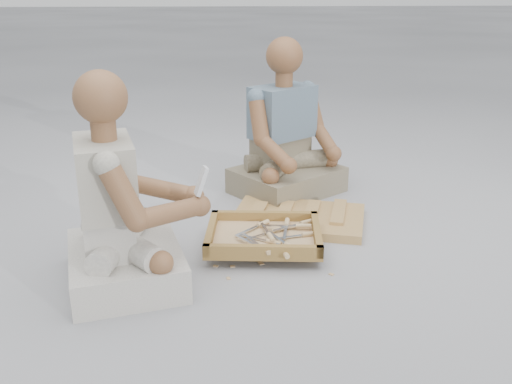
{
  "coord_description": "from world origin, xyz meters",
  "views": [
    {
      "loc": [
        -0.14,
        -2.04,
        1.12
      ],
      "look_at": [
        0.02,
        0.21,
        0.3
      ],
      "focal_mm": 40.0,
      "sensor_mm": 36.0,
      "label": 1
    }
  ],
  "objects": [
    {
      "name": "chisel_1",
      "position": [
        0.04,
        0.11,
        0.08
      ],
      "size": [
        0.15,
        0.19,
        0.02
      ],
      "rotation": [
        0.0,
        0.0,
        -0.93
      ],
      "color": "silver",
      "rests_on": "tool_tray"
    },
    {
      "name": "wood_chip_13",
      "position": [
        -0.16,
        0.12,
        0.0
      ],
      "size": [
        0.02,
        0.02,
        0.0
      ],
      "primitive_type": "cube",
      "rotation": [
        0.0,
        0.0,
        2.66
      ],
      "color": "tan",
      "rests_on": "ground"
    },
    {
      "name": "chisel_8",
      "position": [
        0.25,
        0.37,
        0.08
      ],
      "size": [
        0.2,
        0.12,
        0.02
      ],
      "rotation": [
        0.0,
        0.0,
        0.48
      ],
      "color": "silver",
      "rests_on": "tool_tray"
    },
    {
      "name": "chisel_5",
      "position": [
        0.08,
        0.2,
        0.07
      ],
      "size": [
        0.2,
        0.13,
        0.02
      ],
      "rotation": [
        0.0,
        0.0,
        -0.57
      ],
      "color": "silver",
      "rests_on": "tool_tray"
    },
    {
      "name": "wood_chip_2",
      "position": [
        0.03,
        0.15,
        0.0
      ],
      "size": [
        0.02,
        0.02,
        0.0
      ],
      "primitive_type": "cube",
      "rotation": [
        0.0,
        0.0,
        1.27
      ],
      "color": "tan",
      "rests_on": "ground"
    },
    {
      "name": "wood_chip_6",
      "position": [
        -0.09,
        0.11,
        0.0
      ],
      "size": [
        0.02,
        0.02,
        0.0
      ],
      "primitive_type": "cube",
      "rotation": [
        0.0,
        0.0,
        0.03
      ],
      "color": "tan",
      "rests_on": "ground"
    },
    {
      "name": "ground",
      "position": [
        0.0,
        0.0,
        0.0
      ],
      "size": [
        60.0,
        60.0,
        0.0
      ],
      "primitive_type": "plane",
      "color": "#A0A1A6",
      "rests_on": "ground"
    },
    {
      "name": "wood_chip_5",
      "position": [
        -0.13,
        0.61,
        0.0
      ],
      "size": [
        0.02,
        0.02,
        0.0
      ],
      "primitive_type": "cube",
      "rotation": [
        0.0,
        0.0,
        2.97
      ],
      "color": "tan",
      "rests_on": "ground"
    },
    {
      "name": "chisel_7",
      "position": [
        0.24,
        0.26,
        0.07
      ],
      "size": [
        0.22,
        0.07,
        0.02
      ],
      "rotation": [
        0.0,
        0.0,
        0.23
      ],
      "color": "silver",
      "rests_on": "tool_tray"
    },
    {
      "name": "wood_chip_11",
      "position": [
        0.2,
        0.19,
        0.0
      ],
      "size": [
        0.02,
        0.02,
        0.0
      ],
      "primitive_type": "cube",
      "rotation": [
        0.0,
        0.0,
        2.97
      ],
      "color": "tan",
      "rests_on": "ground"
    },
    {
      "name": "wood_chip_12",
      "position": [
        0.02,
        0.31,
        0.0
      ],
      "size": [
        0.02,
        0.02,
        0.0
      ],
      "primitive_type": "cube",
      "rotation": [
        0.0,
        0.0,
        2.79
      ],
      "color": "tan",
      "rests_on": "ground"
    },
    {
      "name": "chisel_2",
      "position": [
        0.11,
        0.31,
        0.07
      ],
      "size": [
        0.2,
        0.13,
        0.02
      ],
      "rotation": [
        0.0,
        0.0,
        0.55
      ],
      "color": "silver",
      "rests_on": "tool_tray"
    },
    {
      "name": "craftsman",
      "position": [
        -0.52,
        0.03,
        0.29
      ],
      "size": [
        0.62,
        0.62,
        0.84
      ],
      "rotation": [
        0.0,
        0.0,
        -1.33
      ],
      "color": "beige",
      "rests_on": "ground"
    },
    {
      "name": "mobile_phone",
      "position": [
        -0.2,
        0.05,
        0.41
      ],
      "size": [
        0.06,
        0.06,
        0.11
      ],
      "rotation": [
        -0.35,
        0.0,
        -1.32
      ],
      "color": "silver",
      "rests_on": "craftsman"
    },
    {
      "name": "chisel_11",
      "position": [
        0.12,
        0.09,
        0.08
      ],
      "size": [
        0.06,
        0.22,
        0.02
      ],
      "rotation": [
        0.0,
        0.0,
        -1.37
      ],
      "color": "silver",
      "rests_on": "tool_tray"
    },
    {
      "name": "wood_chip_9",
      "position": [
        0.32,
        0.01,
        0.0
      ],
      "size": [
        0.02,
        0.02,
        0.0
      ],
      "primitive_type": "cube",
      "rotation": [
        0.0,
        0.0,
        2.38
      ],
      "color": "tan",
      "rests_on": "ground"
    },
    {
      "name": "chisel_9",
      "position": [
        0.17,
        0.36,
        0.08
      ],
      "size": [
        0.06,
        0.22,
        0.02
      ],
      "rotation": [
        0.0,
        0.0,
        1.38
      ],
      "color": "silver",
      "rests_on": "tool_tray"
    },
    {
      "name": "chisel_10",
      "position": [
        0.08,
        0.24,
        0.08
      ],
      "size": [
        0.06,
        0.22,
        0.02
      ],
      "rotation": [
        0.0,
        0.0,
        -1.4
      ],
      "color": "silver",
      "rests_on": "tool_tray"
    },
    {
      "name": "wood_chip_7",
      "position": [
        0.04,
        0.13,
        0.0
      ],
      "size": [
        0.02,
        0.02,
        0.0
      ],
      "primitive_type": "cube",
      "rotation": [
        0.0,
        0.0,
        0.36
      ],
      "color": "tan",
      "rests_on": "ground"
    },
    {
      "name": "chisel_4",
      "position": [
        0.15,
        0.13,
        0.08
      ],
      "size": [
        0.11,
        0.21,
        0.02
      ],
      "rotation": [
        0.0,
        0.0,
        -1.15
      ],
      "color": "silver",
      "rests_on": "tool_tray"
    },
    {
      "name": "chisel_3",
      "position": [
        0.22,
        0.33,
        0.08
      ],
      "size": [
        0.22,
        0.04,
        0.02
      ],
      "rotation": [
        0.0,
        0.0,
        -0.11
      ],
      "color": "silver",
      "rests_on": "tool_tray"
    },
    {
      "name": "wood_chip_1",
      "position": [
        -0.11,
        0.01,
        0.0
      ],
      "size": [
        0.02,
        0.02,
        0.0
      ],
      "primitive_type": "cube",
      "rotation": [
        0.0,
        0.0,
        1.83
      ],
      "color": "tan",
      "rests_on": "ground"
    },
    {
      "name": "carved_panel",
      "position": [
        0.26,
        0.57,
        0.02
      ],
      "size": [
        0.73,
        0.58,
        0.04
      ],
      "primitive_type": "cube",
      "rotation": [
        0.0,
        0.0,
        -0.28
      ],
      "color": "olive",
      "rests_on": "ground"
    },
    {
      "name": "companion",
      "position": [
        0.25,
        1.03,
        0.29
      ],
      "size": [
        0.71,
        0.68,
        0.86
      ],
      "rotation": [
        0.0,
        0.0,
        3.77
      ],
      "color": "gray",
      "rests_on": "ground"
    },
    {
      "name": "chisel_0",
      "position": [
        0.04,
        0.12,
        0.08
      ],
      "size": [
        0.11,
        0.21,
        0.02
      ],
      "rotation": [
        0.0,
        0.0,
        -1.13
      ],
      "color": "silver",
      "rests_on": "tool_tray"
    },
    {
      "name": "wood_chip_10",
      "position": [
        0.04,
        0.35,
        0.0
      ],
      "size": [
        0.02,
        0.02,
        0.0
      ],
      "primitive_type": "cube",
      "rotation": [
        0.0,
        0.0,
        1.71
      ],
      "color": "tan",
      "rests_on": "ground"
    },
    {
      "name": "wood_chip_4",
      "position": [
        -0.06,
        0.39,
        0.0
      ],
      "size": [
        0.02,
        0.02,
        0.0
      ],
      "primitive_type": "cube",
      "rotation": [
        0.0,
        0.0,
        0.88
      ],
      "color": "tan",
      "rests_on": "ground"
    },
    {
      "name": "tool_tray",
      "position": [
        0.06,
        0.27,
        0.06
      ],
      "size": [
        0.54,
        0.45,
        0.07
      ],
      "rotation": [
        0.0,
        0.0,
        -0.1
      ],
      "color": "brown",
      "rests_on": "carved_panel"
    },
    {
      "name": "wood_chip_8",
      "position": [
        -0.08,
        0.63,
        0.0
      ],
      "size": [
        0.02,
        0.02,
        0.0
      ],
      "primitive_type": "cube",
      "rotation": [
        0.0,
        0.0,
        1.95
      ],
      "color": "tan",
      "rests_on": "ground"
    },
    {
      "name": "chisel_6",
      "position": [
        0.05,
        0.37,
        0.08
      ],
      "size": [
        0.17,
        0.17,
        0.02
      ],
      "rotation": [
        0.0,
        0.0,
        0.77
      ],
      "color": "silver",
      "rests_on": "tool_tray"
    },
    {
      "name": "wood_chip_3",
      "position": [
        0.16,
        0.35,
        0.0
      ],
      "size": [
        0.02,
        0.02,
        0.0
      ],
      "primitive_type": "cube",
      "rotation": [
        0.0,
        0.0,
        2.49
      ],
      "color": "tan",
      "rests_on": "ground"
    },
    {
      "name": "wood_chip_0",
      "position": [
        0.15,
        0.66,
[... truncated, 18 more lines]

